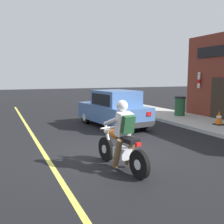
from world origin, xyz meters
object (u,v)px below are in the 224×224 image
Objects in this scene: motorcycle_with_rider at (122,141)px; traffic_cone at (219,118)px; trash_bin at (180,106)px; car_hatchback at (113,109)px.

traffic_cone is (5.87, 2.79, -0.25)m from motorcycle_with_rider.
motorcycle_with_rider is 6.51m from traffic_cone.
traffic_cone is 0.61× the size of trash_bin.
motorcycle_with_rider is 0.51× the size of car_hatchback.
car_hatchback is at bearing 68.02° from motorcycle_with_rider.
car_hatchback reaches higher than traffic_cone.
car_hatchback is at bearing 152.21° from traffic_cone.
motorcycle_with_rider is at bearing -137.23° from trash_bin.
motorcycle_with_rider is 2.06× the size of trash_bin.
trash_bin reaches higher than traffic_cone.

